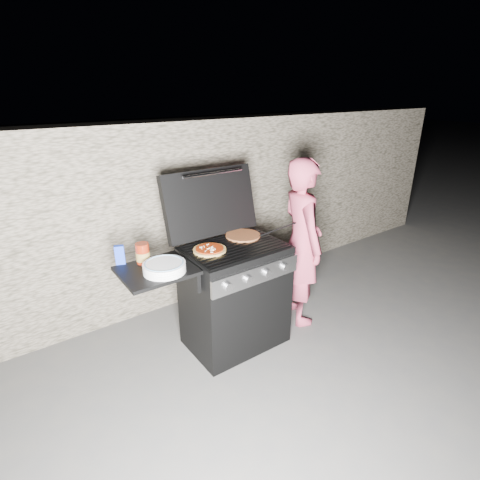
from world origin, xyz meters
TOP-DOWN VIEW (x-y plane):
  - ground at (0.00, 0.00)m, footprint 50.00×50.00m
  - stone_wall at (0.00, 1.05)m, footprint 8.00×0.35m
  - gas_grill at (-0.25, 0.00)m, footprint 1.34×0.79m
  - pizza_topped at (-0.21, 0.03)m, footprint 0.27×0.27m
  - pizza_plain at (0.17, 0.13)m, footprint 0.37×0.37m
  - sauce_jar at (-0.70, 0.15)m, footprint 0.13×0.13m
  - blue_carton at (-0.84, 0.22)m, footprint 0.07×0.06m
  - plate_stack at (-0.64, -0.08)m, footprint 0.38×0.38m
  - person at (0.72, -0.03)m, footprint 0.53×0.65m
  - tongs at (0.47, 0.00)m, footprint 0.48×0.10m

SIDE VIEW (x-z plane):
  - ground at x=0.00m, z-range 0.00..0.00m
  - gas_grill at x=-0.25m, z-range 0.00..0.91m
  - person at x=0.72m, z-range 0.00..1.54m
  - stone_wall at x=0.00m, z-range 0.00..1.80m
  - pizza_plain at x=0.17m, z-range 0.91..0.93m
  - pizza_topped at x=-0.21m, z-range 0.91..0.94m
  - plate_stack at x=-0.64m, z-range 0.90..0.97m
  - tongs at x=0.47m, z-range 0.91..1.01m
  - blue_carton at x=-0.84m, z-range 0.90..1.04m
  - sauce_jar at x=-0.70m, z-range 0.90..1.05m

